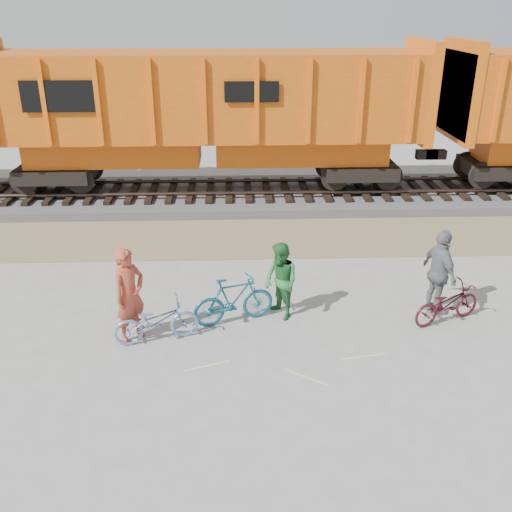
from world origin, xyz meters
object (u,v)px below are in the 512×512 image
at_px(bicycle_teal, 234,300).
at_px(bicycle_maroon, 447,304).
at_px(person_man, 281,281).
at_px(person_woman, 439,273).
at_px(bicycle_blue, 156,321).
at_px(person_solo, 129,295).
at_px(hopper_car_center, 207,112).

bearing_deg(bicycle_teal, bicycle_maroon, -110.35).
xyz_separation_m(bicycle_maroon, person_man, (-3.49, 0.35, 0.41)).
relative_size(person_man, person_woman, 0.88).
relative_size(bicycle_maroon, person_man, 0.97).
relative_size(bicycle_blue, person_woman, 0.88).
bearing_deg(bicycle_blue, person_woman, -96.42).
xyz_separation_m(bicycle_blue, bicycle_teal, (1.54, 0.67, 0.08)).
bearing_deg(person_solo, person_woman, -42.85).
relative_size(bicycle_blue, bicycle_maroon, 1.03).
bearing_deg(person_solo, bicycle_blue, -61.43).
distance_m(person_solo, person_woman, 6.48).
distance_m(bicycle_blue, person_woman, 6.03).
xyz_separation_m(bicycle_blue, bicycle_maroon, (6.03, 0.52, -0.01)).
relative_size(hopper_car_center, person_man, 8.30).
xyz_separation_m(hopper_car_center, bicycle_teal, (0.81, -8.19, -2.48)).
distance_m(bicycle_blue, bicycle_maroon, 6.05).
relative_size(hopper_car_center, person_solo, 7.12).
bearing_deg(bicycle_blue, bicycle_maroon, -100.31).
height_order(person_man, person_woman, person_woman).
relative_size(bicycle_blue, bicycle_teal, 0.96).
distance_m(hopper_car_center, bicycle_maroon, 10.21).
height_order(hopper_car_center, person_woman, hopper_car_center).
bearing_deg(person_woman, person_man, 76.85).
bearing_deg(bicycle_blue, person_man, -86.35).
height_order(bicycle_teal, person_woman, person_woman).
xyz_separation_m(bicycle_blue, person_woman, (5.93, 0.92, 0.52)).
height_order(bicycle_blue, bicycle_maroon, bicycle_blue).
relative_size(hopper_car_center, bicycle_maroon, 8.56).
distance_m(bicycle_teal, person_solo, 2.16).
xyz_separation_m(hopper_car_center, bicycle_blue, (-0.72, -8.86, -2.56)).
bearing_deg(person_solo, person_man, -35.92).
bearing_deg(bicycle_teal, bicycle_blue, 95.03).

